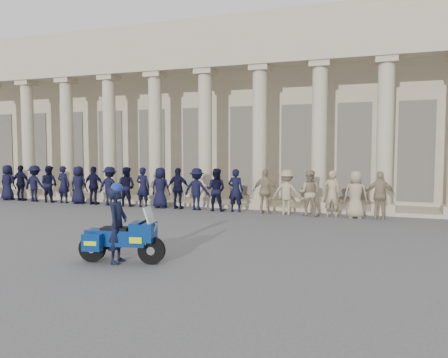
% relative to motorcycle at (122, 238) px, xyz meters
% --- Properties ---
extents(ground, '(90.00, 90.00, 0.00)m').
position_rel_motorcycle_xyz_m(ground, '(-0.77, 2.11, -0.58)').
color(ground, '#4C4C4F').
rests_on(ground, ground).
extents(building, '(40.00, 12.50, 9.00)m').
position_rel_motorcycle_xyz_m(building, '(-0.77, 16.85, 3.94)').
color(building, tan).
rests_on(building, ground).
extents(officer_rank, '(19.93, 0.69, 1.82)m').
position_rel_motorcycle_xyz_m(officer_rank, '(-3.96, 8.71, 0.33)').
color(officer_rank, black).
rests_on(officer_rank, ground).
extents(motorcycle, '(2.07, 1.01, 1.34)m').
position_rel_motorcycle_xyz_m(motorcycle, '(0.00, 0.00, 0.00)').
color(motorcycle, black).
rests_on(motorcycle, ground).
extents(rider, '(0.55, 0.73, 1.88)m').
position_rel_motorcycle_xyz_m(rider, '(-0.11, -0.03, 0.35)').
color(rider, black).
rests_on(rider, ground).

